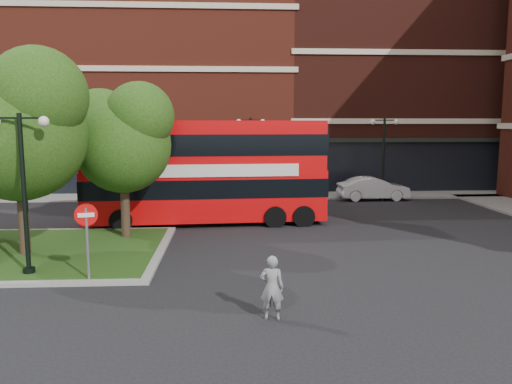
{
  "coord_description": "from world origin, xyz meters",
  "views": [
    {
      "loc": [
        0.61,
        -15.0,
        4.73
      ],
      "look_at": [
        1.73,
        4.43,
        2.0
      ],
      "focal_mm": 35.0,
      "sensor_mm": 36.0,
      "label": 1
    }
  ],
  "objects": [
    {
      "name": "ground",
      "position": [
        0.0,
        0.0,
        0.0
      ],
      "size": [
        120.0,
        120.0,
        0.0
      ],
      "primitive_type": "plane",
      "color": "black",
      "rests_on": "ground"
    },
    {
      "name": "pavement_far",
      "position": [
        0.0,
        16.5,
        0.06
      ],
      "size": [
        44.0,
        3.0,
        0.12
      ],
      "primitive_type": "cube",
      "color": "slate",
      "rests_on": "ground"
    },
    {
      "name": "terrace_far_left",
      "position": [
        -8.0,
        24.0,
        7.0
      ],
      "size": [
        26.0,
        12.0,
        14.0
      ],
      "primitive_type": "cube",
      "color": "maroon",
      "rests_on": "ground"
    },
    {
      "name": "terrace_far_right",
      "position": [
        14.0,
        24.0,
        8.0
      ],
      "size": [
        18.0,
        12.0,
        16.0
      ],
      "primitive_type": "cube",
      "color": "#471911",
      "rests_on": "ground"
    },
    {
      "name": "tree_island_west",
      "position": [
        -6.6,
        2.58,
        4.79
      ],
      "size": [
        5.4,
        4.71,
        7.21
      ],
      "color": "#2D2116",
      "rests_on": "ground"
    },
    {
      "name": "tree_island_east",
      "position": [
        -3.58,
        5.06,
        4.24
      ],
      "size": [
        4.46,
        3.9,
        6.29
      ],
      "color": "#2D2116",
      "rests_on": "ground"
    },
    {
      "name": "lamp_island",
      "position": [
        -5.5,
        0.2,
        2.83
      ],
      "size": [
        1.72,
        0.36,
        5.0
      ],
      "color": "black",
      "rests_on": "ground"
    },
    {
      "name": "lamp_far_left",
      "position": [
        2.0,
        14.5,
        2.83
      ],
      "size": [
        1.72,
        0.36,
        5.0
      ],
      "color": "black",
      "rests_on": "ground"
    },
    {
      "name": "lamp_far_right",
      "position": [
        10.0,
        14.5,
        2.83
      ],
      "size": [
        1.72,
        0.36,
        5.0
      ],
      "color": "black",
      "rests_on": "ground"
    },
    {
      "name": "bus",
      "position": [
        -0.4,
        8.21,
        2.77
      ],
      "size": [
        11.17,
        3.16,
        4.22
      ],
      "rotation": [
        0.0,
        0.0,
        0.06
      ],
      "color": "red",
      "rests_on": "ground"
    },
    {
      "name": "woman",
      "position": [
        1.66,
        -3.5,
        0.79
      ],
      "size": [
        0.63,
        0.47,
        1.58
      ],
      "primitive_type": "imported",
      "rotation": [
        0.0,
        0.0,
        2.98
      ],
      "color": "gray",
      "rests_on": "ground"
    },
    {
      "name": "car_silver",
      "position": [
        -5.54,
        14.5,
        0.74
      ],
      "size": [
        4.4,
        1.84,
        1.49
      ],
      "primitive_type": "imported",
      "rotation": [
        0.0,
        0.0,
        1.59
      ],
      "color": "silver",
      "rests_on": "ground"
    },
    {
      "name": "car_white",
      "position": [
        9.53,
        14.78,
        0.71
      ],
      "size": [
        4.34,
        1.61,
        1.42
      ],
      "primitive_type": "imported",
      "rotation": [
        0.0,
        0.0,
        1.6
      ],
      "color": "silver",
      "rests_on": "ground"
    },
    {
      "name": "no_entry_sign",
      "position": [
        -3.5,
        -0.5,
        1.7
      ],
      "size": [
        0.66,
        0.18,
        2.39
      ],
      "rotation": [
        0.0,
        0.0,
        0.21
      ],
      "color": "slate",
      "rests_on": "ground"
    }
  ]
}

